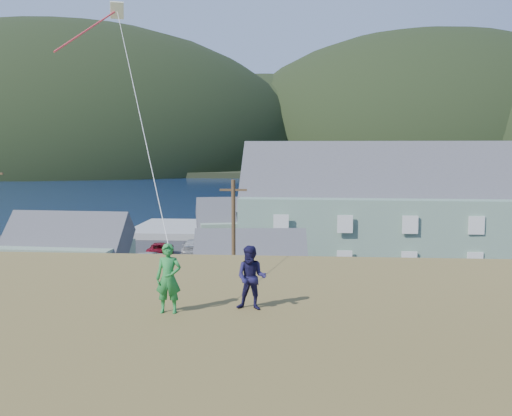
{
  "coord_description": "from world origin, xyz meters",
  "views": [
    {
      "loc": [
        2.0,
        -31.52,
        10.83
      ],
      "look_at": [
        0.49,
        -12.31,
        8.8
      ],
      "focal_mm": 40.0,
      "sensor_mm": 36.0,
      "label": 1
    }
  ],
  "objects_px": {
    "lodge": "(469,213)",
    "kite_flyer_green": "(169,278)",
    "kite_flyer_navy": "(251,278)",
    "shed_palegreen_far": "(245,226)",
    "shed_palegreen_near": "(66,253)",
    "shed_white": "(250,270)",
    "wharf": "(237,230)"
  },
  "relations": [
    {
      "from": "kite_flyer_green",
      "to": "shed_white",
      "type": "bearing_deg",
      "value": 90.55
    },
    {
      "from": "kite_flyer_navy",
      "to": "kite_flyer_green",
      "type": "bearing_deg",
      "value": -160.16
    },
    {
      "from": "lodge",
      "to": "shed_white",
      "type": "relative_size",
      "value": 4.81
    },
    {
      "from": "shed_palegreen_near",
      "to": "kite_flyer_green",
      "type": "xyz_separation_m",
      "value": [
        15.43,
        -30.65,
        5.33
      ]
    },
    {
      "from": "shed_palegreen_far",
      "to": "kite_flyer_green",
      "type": "distance_m",
      "value": 48.0
    },
    {
      "from": "lodge",
      "to": "kite_flyer_green",
      "type": "bearing_deg",
      "value": -112.98
    },
    {
      "from": "kite_flyer_green",
      "to": "lodge",
      "type": "bearing_deg",
      "value": 64.79
    },
    {
      "from": "wharf",
      "to": "lodge",
      "type": "height_order",
      "value": "lodge"
    },
    {
      "from": "wharf",
      "to": "kite_flyer_green",
      "type": "bearing_deg",
      "value": -85.08
    },
    {
      "from": "shed_palegreen_far",
      "to": "kite_flyer_green",
      "type": "relative_size",
      "value": 7.21
    },
    {
      "from": "kite_flyer_green",
      "to": "kite_flyer_navy",
      "type": "bearing_deg",
      "value": 11.91
    },
    {
      "from": "shed_palegreen_near",
      "to": "shed_palegreen_far",
      "type": "xyz_separation_m",
      "value": [
        12.42,
        16.95,
        -0.04
      ]
    },
    {
      "from": "shed_palegreen_near",
      "to": "lodge",
      "type": "bearing_deg",
      "value": 15.92
    },
    {
      "from": "kite_flyer_navy",
      "to": "wharf",
      "type": "bearing_deg",
      "value": 104.0
    },
    {
      "from": "shed_white",
      "to": "wharf",
      "type": "bearing_deg",
      "value": 92.91
    },
    {
      "from": "shed_palegreen_far",
      "to": "lodge",
      "type": "bearing_deg",
      "value": -38.91
    },
    {
      "from": "shed_white",
      "to": "kite_flyer_green",
      "type": "height_order",
      "value": "kite_flyer_green"
    },
    {
      "from": "kite_flyer_navy",
      "to": "lodge",
      "type": "bearing_deg",
      "value": 74.8
    },
    {
      "from": "kite_flyer_green",
      "to": "kite_flyer_navy",
      "type": "xyz_separation_m",
      "value": [
        1.8,
        0.4,
        -0.05
      ]
    },
    {
      "from": "lodge",
      "to": "kite_flyer_navy",
      "type": "bearing_deg",
      "value": -110.9
    },
    {
      "from": "lodge",
      "to": "kite_flyer_navy",
      "type": "distance_m",
      "value": 40.74
    },
    {
      "from": "shed_white",
      "to": "lodge",
      "type": "bearing_deg",
      "value": 27.31
    },
    {
      "from": "wharf",
      "to": "shed_palegreen_near",
      "type": "xyz_separation_m",
      "value": [
        -10.32,
        -28.74,
        2.19
      ]
    },
    {
      "from": "lodge",
      "to": "shed_palegreen_near",
      "type": "xyz_separation_m",
      "value": [
        -32.8,
        -7.31,
        -2.65
      ]
    },
    {
      "from": "shed_white",
      "to": "shed_palegreen_far",
      "type": "relative_size",
      "value": 0.74
    },
    {
      "from": "shed_white",
      "to": "kite_flyer_navy",
      "type": "relative_size",
      "value": 5.66
    },
    {
      "from": "wharf",
      "to": "shed_palegreen_near",
      "type": "distance_m",
      "value": 30.62
    },
    {
      "from": "shed_palegreen_near",
      "to": "shed_white",
      "type": "height_order",
      "value": "shed_palegreen_near"
    },
    {
      "from": "shed_palegreen_near",
      "to": "kite_flyer_navy",
      "type": "bearing_deg",
      "value": -56.97
    },
    {
      "from": "lodge",
      "to": "kite_flyer_navy",
      "type": "height_order",
      "value": "lodge"
    },
    {
      "from": "shed_white",
      "to": "shed_palegreen_far",
      "type": "bearing_deg",
      "value": 91.69
    },
    {
      "from": "lodge",
      "to": "shed_palegreen_near",
      "type": "distance_m",
      "value": 33.71
    }
  ]
}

